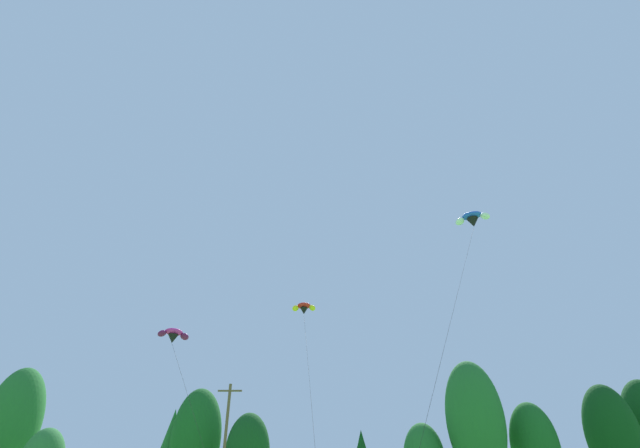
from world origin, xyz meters
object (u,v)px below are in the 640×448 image
Objects in this scene: parafoil_kite_high_magenta at (175,336)px; parafoil_kite_far_blue_white at (474,219)px; utility_pole at (226,448)px; parafoil_kite_mid_red_yellow at (306,308)px.

parafoil_kite_high_magenta is 28.68m from parafoil_kite_far_blue_white.
utility_pole is 0.46× the size of parafoil_kite_far_blue_white.
parafoil_kite_high_magenta is at bearing -101.26° from utility_pole.
utility_pole is at bearing 179.77° from parafoil_kite_mid_red_yellow.
utility_pole is 1.01× the size of parafoil_kite_high_magenta.
parafoil_kite_high_magenta is 15.82m from parafoil_kite_mid_red_yellow.
parafoil_kite_high_magenta is at bearing -127.91° from parafoil_kite_mid_red_yellow.
parafoil_kite_far_blue_white is at bearing -15.78° from utility_pole.
parafoil_kite_high_magenta reaches higher than utility_pole.
utility_pole is 14.28m from parafoil_kite_mid_red_yellow.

